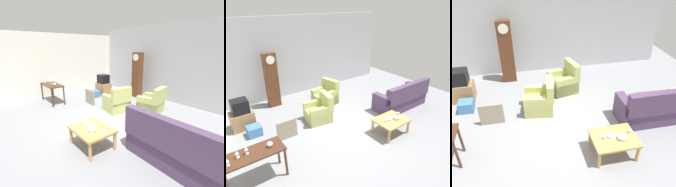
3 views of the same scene
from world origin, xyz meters
The scene contains 21 objects.
ground_plane centered at (0.00, 0.00, 0.00)m, with size 10.40×10.40×0.00m, color gray.
garage_door_wall centered at (0.00, 3.60, 1.60)m, with size 8.40×0.16×3.20m, color #ADAFB5.
pegboard_wall_left centered at (-4.20, 0.40, 1.44)m, with size 0.12×6.40×2.88m, color silver.
couch_floral centered at (2.37, -0.01, 0.36)m, with size 2.10×0.89×1.04m.
armchair_olive_near centered at (-0.58, 1.02, 0.31)m, with size 0.88×0.86×0.92m.
armchair_olive_far centered at (0.28, 1.92, 0.31)m, with size 0.95×0.92×0.92m.
coffee_table_wood centered at (0.76, -0.90, 0.40)m, with size 0.96×0.76×0.46m.
console_table_dark centered at (-3.07, -0.39, 0.66)m, with size 1.30×0.56×0.77m.
grandfather_clock centered at (-1.40, 2.95, 1.02)m, with size 0.44×0.30×2.03m.
tv_stand_cabinet centered at (-2.77, 2.03, 0.27)m, with size 0.68×0.52×0.55m, color #997047.
tv_crt centered at (-2.77, 2.03, 0.76)m, with size 0.48×0.44×0.42m, color black.
framed_picture_leaning centered at (-1.87, 0.68, 0.29)m, with size 0.60×0.05×0.58m, color gray.
storage_box_blue centered at (-2.61, 1.42, 0.15)m, with size 0.40×0.37×0.30m, color teal.
glass_dome_cloche centered at (-2.70, -0.41, 0.83)m, with size 0.13×0.13×0.13m, color silver.
cup_white_porcelain centered at (0.53, -0.90, 0.50)m, with size 0.08×0.08×0.07m, color white.
cup_blue_rimmed centered at (1.15, -0.84, 0.50)m, with size 0.07×0.07×0.08m, color silver.
bowl_white_stacked centered at (0.69, -0.88, 0.49)m, with size 0.17×0.17×0.06m, color white.
bowl_shallow_green centered at (0.89, -0.99, 0.50)m, with size 0.19×0.19×0.07m, color #B2C69E.
wine_glass_tall centered at (-3.57, -0.49, 0.88)m, with size 0.08×0.08×0.16m.
wine_glass_mid centered at (-3.36, -0.36, 0.88)m, with size 0.08×0.08×0.17m.
wine_glass_short centered at (-3.18, -0.36, 0.89)m, with size 0.08×0.08×0.19m.
Camera 1 is at (3.70, -2.72, 2.23)m, focal length 26.68 mm.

